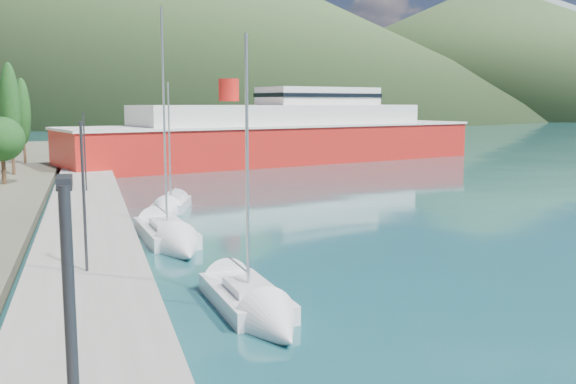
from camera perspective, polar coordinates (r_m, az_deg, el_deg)
name	(u,v)px	position (r m, az deg, el deg)	size (l,w,h in m)	color
ground	(133,140)	(134.52, -13.64, 4.47)	(1400.00, 1400.00, 0.00)	#194F55
quay	(87,223)	(40.66, -17.44, -2.62)	(5.00, 88.00, 0.80)	gray
hills_far	(239,31)	(653.42, -4.36, 14.04)	(1480.00, 900.00, 180.00)	slate
hills_near	(266,34)	(403.15, -1.97, 13.85)	(1010.00, 520.00, 115.00)	#364E28
lamp_posts	(84,186)	(28.63, -17.71, 0.52)	(0.15, 46.03, 6.06)	#2D2D33
sailboat_near	(261,313)	(22.82, -2.40, -10.72)	(2.75, 7.71, 10.89)	silver
sailboat_mid	(174,241)	(34.51, -10.08, -4.34)	(3.23, 9.64, 13.64)	silver
sailboat_far	(168,209)	(45.23, -10.63, -1.50)	(3.97, 7.05, 9.87)	silver
ferry	(284,136)	(82.60, -0.37, 4.99)	(56.63, 26.07, 11.02)	red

